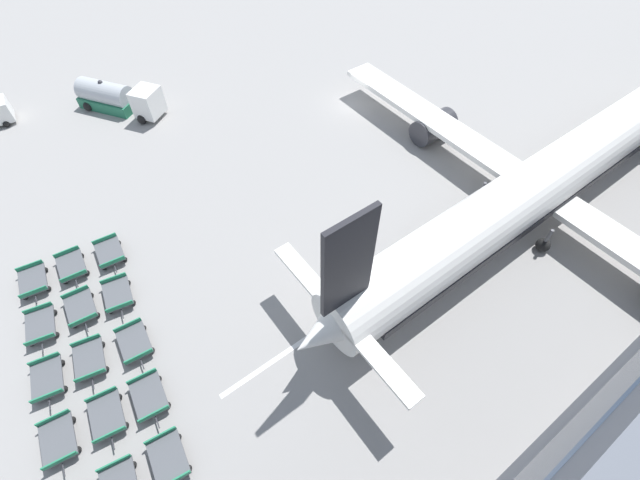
% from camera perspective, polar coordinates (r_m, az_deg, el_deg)
% --- Properties ---
extents(ground_plane, '(500.00, 500.00, 0.00)m').
position_cam_1_polar(ground_plane, '(44.52, 4.48, 17.68)').
color(ground_plane, gray).
extents(airplane, '(42.03, 46.52, 11.64)m').
position_cam_1_polar(airplane, '(36.10, 28.59, 7.48)').
color(airplane, white).
rests_on(airplane, ground_plane).
extents(fuel_tanker_primary, '(8.40, 6.79, 2.89)m').
position_cam_1_polar(fuel_tanker_primary, '(47.04, -25.47, 16.71)').
color(fuel_tanker_primary, white).
rests_on(fuel_tanker_primary, ground_plane).
extents(baggage_dolly_row_near_col_a, '(3.26, 2.00, 0.92)m').
position_cam_1_polar(baggage_dolly_row_near_col_a, '(34.67, -33.91, -4.55)').
color(baggage_dolly_row_near_col_a, '#515459').
rests_on(baggage_dolly_row_near_col_a, ground_plane).
extents(baggage_dolly_row_near_col_b, '(3.28, 2.10, 0.92)m').
position_cam_1_polar(baggage_dolly_row_near_col_b, '(32.26, -33.21, -9.52)').
color(baggage_dolly_row_near_col_b, '#515459').
rests_on(baggage_dolly_row_near_col_b, ground_plane).
extents(baggage_dolly_row_near_col_c, '(3.28, 2.09, 0.92)m').
position_cam_1_polar(baggage_dolly_row_near_col_c, '(30.16, -32.57, -15.34)').
color(baggage_dolly_row_near_col_c, '#515459').
rests_on(baggage_dolly_row_near_col_c, ground_plane).
extents(baggage_dolly_row_near_col_d, '(3.25, 1.98, 0.92)m').
position_cam_1_polar(baggage_dolly_row_near_col_d, '(28.38, -31.51, -21.80)').
color(baggage_dolly_row_near_col_d, '#515459').
rests_on(baggage_dolly_row_near_col_d, ground_plane).
extents(baggage_dolly_row_mid_a_col_a, '(3.23, 1.91, 0.92)m').
position_cam_1_polar(baggage_dolly_row_mid_a_col_a, '(34.13, -30.22, -3.01)').
color(baggage_dolly_row_mid_a_col_a, '#515459').
rests_on(baggage_dolly_row_mid_a_col_a, ground_plane).
extents(baggage_dolly_row_mid_a_col_b, '(3.23, 1.91, 0.92)m').
position_cam_1_polar(baggage_dolly_row_mid_a_col_b, '(31.72, -29.29, -7.89)').
color(baggage_dolly_row_mid_a_col_b, '#515459').
rests_on(baggage_dolly_row_mid_a_col_b, ground_plane).
extents(baggage_dolly_row_mid_a_col_c, '(3.28, 2.11, 0.92)m').
position_cam_1_polar(baggage_dolly_row_mid_a_col_c, '(29.55, -28.38, -13.83)').
color(baggage_dolly_row_mid_a_col_c, '#515459').
rests_on(baggage_dolly_row_mid_a_col_c, ground_plane).
extents(baggage_dolly_row_mid_a_col_d, '(3.26, 2.01, 0.92)m').
position_cam_1_polar(baggage_dolly_row_mid_a_col_d, '(27.68, -26.54, -20.21)').
color(baggage_dolly_row_mid_a_col_d, '#515459').
rests_on(baggage_dolly_row_mid_a_col_d, ground_plane).
extents(baggage_dolly_row_mid_b_col_a, '(3.24, 1.94, 0.92)m').
position_cam_1_polar(baggage_dolly_row_mid_b_col_a, '(33.65, -26.23, -1.50)').
color(baggage_dolly_row_mid_b_col_a, '#515459').
rests_on(baggage_dolly_row_mid_b_col_a, ground_plane).
extents(baggage_dolly_row_mid_b_col_b, '(3.27, 2.07, 0.92)m').
position_cam_1_polar(baggage_dolly_row_mid_b_col_b, '(31.22, -25.36, -6.56)').
color(baggage_dolly_row_mid_b_col_b, '#515459').
rests_on(baggage_dolly_row_mid_b_col_b, ground_plane).
extents(baggage_dolly_row_mid_b_col_c, '(3.23, 1.92, 0.92)m').
position_cam_1_polar(baggage_dolly_row_mid_b_col_c, '(28.93, -23.51, -12.41)').
color(baggage_dolly_row_mid_b_col_c, '#515459').
rests_on(baggage_dolly_row_mid_b_col_c, ground_plane).
extents(baggage_dolly_row_mid_b_col_d, '(3.25, 1.96, 0.92)m').
position_cam_1_polar(baggage_dolly_row_mid_b_col_d, '(27.18, -21.84, -18.79)').
color(baggage_dolly_row_mid_b_col_d, '#515459').
rests_on(baggage_dolly_row_mid_b_col_d, ground_plane).
extents(baggage_dolly_row_mid_b_col_e, '(3.25, 1.97, 0.92)m').
position_cam_1_polar(baggage_dolly_row_mid_b_col_e, '(25.82, -19.56, -25.77)').
color(baggage_dolly_row_mid_b_col_e, '#515459').
rests_on(baggage_dolly_row_mid_b_col_e, ground_plane).
extents(stand_guidance_stripe, '(0.81, 34.79, 0.01)m').
position_cam_1_polar(stand_guidance_stripe, '(31.92, 14.99, -1.48)').
color(stand_guidance_stripe, white).
rests_on(stand_guidance_stripe, ground_plane).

